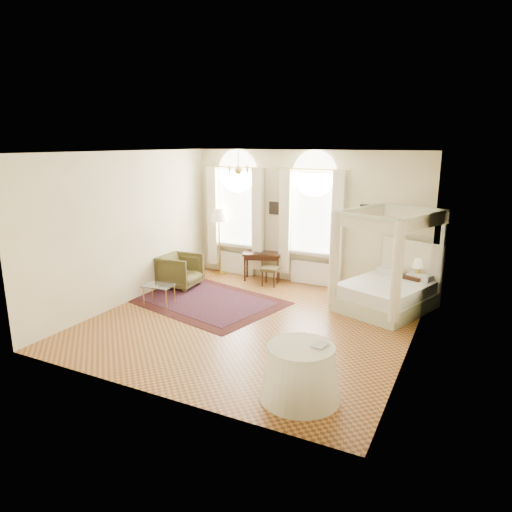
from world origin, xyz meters
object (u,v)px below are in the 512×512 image
at_px(armchair, 180,271).
at_px(side_table, 300,372).
at_px(nightstand, 412,289).
at_px(canopy_bed, 386,287).
at_px(stool, 270,270).
at_px(floor_lamp, 219,218).
at_px(coffee_table, 159,287).
at_px(writing_desk, 262,257).

bearing_deg(armchair, side_table, -131.26).
height_order(nightstand, armchair, armchair).
bearing_deg(canopy_bed, side_table, -94.96).
relative_size(stool, armchair, 0.51).
distance_m(floor_lamp, side_table, 6.51).
bearing_deg(nightstand, coffee_table, -152.98).
xyz_separation_m(canopy_bed, armchair, (-4.82, -0.69, -0.07)).
relative_size(coffee_table, floor_lamp, 0.40).
bearing_deg(nightstand, canopy_bed, -127.38).
distance_m(nightstand, writing_desk, 3.76).
relative_size(canopy_bed, floor_lamp, 1.33).
distance_m(stool, armchair, 2.22).
xyz_separation_m(armchair, coffee_table, (0.32, -1.24, -0.01)).
relative_size(canopy_bed, armchair, 2.62).
bearing_deg(nightstand, stool, -176.87).
distance_m(writing_desk, floor_lamp, 1.56).
bearing_deg(side_table, floor_lamp, 130.86).
bearing_deg(coffee_table, canopy_bed, 23.14).
relative_size(nightstand, writing_desk, 0.61).
bearing_deg(stool, coffee_table, -124.31).
bearing_deg(stool, nightstand, 3.13).
relative_size(nightstand, coffee_table, 0.93).
bearing_deg(side_table, stool, 119.43).
bearing_deg(stool, floor_lamp, 168.30).
relative_size(armchair, side_table, 0.79).
bearing_deg(coffee_table, side_table, -27.51).
distance_m(canopy_bed, floor_lamp, 4.73).
distance_m(nightstand, coffee_table, 5.57).
height_order(armchair, side_table, armchair).
bearing_deg(side_table, canopy_bed, 85.04).
relative_size(nightstand, side_table, 0.57).
distance_m(armchair, coffee_table, 1.28).
height_order(writing_desk, coffee_table, writing_desk).
relative_size(nightstand, stool, 1.41).
height_order(nightstand, side_table, side_table).
height_order(nightstand, stool, nightstand).
height_order(coffee_table, side_table, side_table).
bearing_deg(floor_lamp, side_table, -49.14).
bearing_deg(coffee_table, nightstand, 27.02).
xyz_separation_m(canopy_bed, writing_desk, (-3.28, 0.76, 0.13)).
bearing_deg(writing_desk, stool, -41.15).
bearing_deg(armchair, writing_desk, -50.80).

